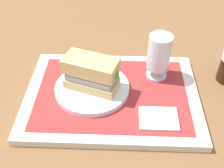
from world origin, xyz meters
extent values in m
plane|color=brown|center=(0.00, 0.00, 0.00)|extent=(3.00, 3.00, 0.00)
cube|color=beige|center=(0.00, 0.00, 0.01)|extent=(0.44, 0.32, 0.02)
cube|color=#9E2D2D|center=(0.00, 0.00, 0.02)|extent=(0.38, 0.27, 0.00)
cylinder|color=white|center=(-0.05, 0.01, 0.03)|extent=(0.19, 0.19, 0.01)
cube|color=tan|center=(-0.05, 0.01, 0.05)|extent=(0.14, 0.10, 0.02)
cube|color=#9EA3A8|center=(-0.05, 0.01, 0.07)|extent=(0.13, 0.09, 0.02)
cube|color=silver|center=(-0.05, 0.01, 0.08)|extent=(0.12, 0.08, 0.01)
sphere|color=#47932D|center=(0.00, -0.01, 0.09)|extent=(0.04, 0.04, 0.04)
cube|color=tan|center=(-0.05, 0.01, 0.10)|extent=(0.14, 0.10, 0.04)
cylinder|color=silver|center=(0.12, 0.07, 0.02)|extent=(0.06, 0.06, 0.01)
cylinder|color=silver|center=(0.12, 0.07, 0.04)|extent=(0.01, 0.01, 0.02)
cylinder|color=silver|center=(0.12, 0.07, 0.10)|extent=(0.06, 0.06, 0.09)
cylinder|color=gold|center=(0.12, 0.07, 0.08)|extent=(0.06, 0.06, 0.06)
cylinder|color=white|center=(0.12, 0.07, 0.12)|extent=(0.05, 0.05, 0.01)
cube|color=white|center=(0.11, -0.09, 0.02)|extent=(0.09, 0.07, 0.01)
camera|label=1|loc=(0.02, -0.52, 0.52)|focal=45.28mm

